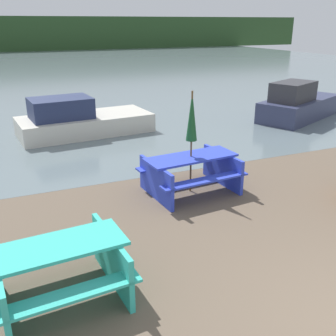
{
  "coord_description": "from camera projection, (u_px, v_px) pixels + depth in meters",
  "views": [
    {
      "loc": [
        -3.57,
        -2.02,
        3.32
      ],
      "look_at": [
        -0.96,
        4.07,
        0.85
      ],
      "focal_mm": 42.0,
      "sensor_mm": 36.0,
      "label": 1
    }
  ],
  "objects": [
    {
      "name": "boat",
      "position": [
        80.0,
        120.0,
        12.26
      ],
      "size": [
        4.2,
        2.14,
        1.19
      ],
      "rotation": [
        0.0,
        0.0,
        0.09
      ],
      "color": "beige",
      "rests_on": "water"
    },
    {
      "name": "water",
      "position": [
        45.0,
        67.0,
        30.77
      ],
      "size": [
        60.0,
        50.0,
        0.0
      ],
      "color": "slate",
      "rests_on": "ground_plane"
    },
    {
      "name": "boat_second",
      "position": [
        298.0,
        105.0,
        14.19
      ],
      "size": [
        4.06,
        2.89,
        1.38
      ],
      "rotation": [
        0.0,
        0.0,
        0.42
      ],
      "color": "#333856",
      "rests_on": "water"
    },
    {
      "name": "picnic_table_teal",
      "position": [
        59.0,
        267.0,
        4.87
      ],
      "size": [
        1.77,
        1.51,
        0.78
      ],
      "rotation": [
        0.0,
        0.0,
        0.08
      ],
      "color": "#33B7A8",
      "rests_on": "ground_plane"
    },
    {
      "name": "far_treeline",
      "position": [
        23.0,
        34.0,
        47.29
      ],
      "size": [
        80.0,
        1.6,
        4.0
      ],
      "color": "#284723",
      "rests_on": "water"
    },
    {
      "name": "umbrella_darkgreen",
      "position": [
        192.0,
        117.0,
        7.67
      ],
      "size": [
        0.22,
        0.22,
        2.09
      ],
      "color": "brown",
      "rests_on": "ground_plane"
    },
    {
      "name": "picnic_table_blue",
      "position": [
        191.0,
        170.0,
        8.06
      ],
      "size": [
        1.99,
        1.53,
        0.77
      ],
      "rotation": [
        0.0,
        0.0,
        0.09
      ],
      "color": "blue",
      "rests_on": "ground_plane"
    }
  ]
}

